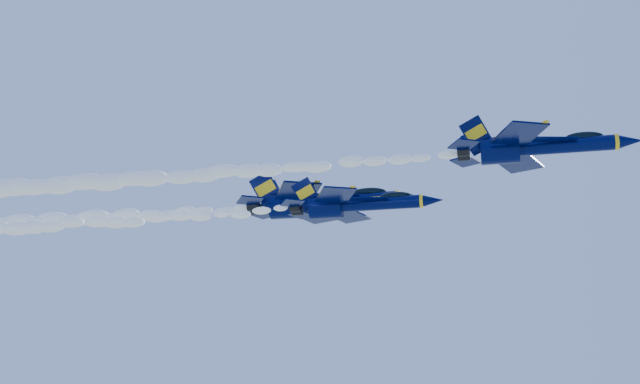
# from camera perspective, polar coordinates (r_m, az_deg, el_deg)

# --- Properties ---
(jet_lead) EXTENTS (15.56, 12.77, 5.78)m
(jet_lead) POSITION_cam_1_polar(r_m,az_deg,el_deg) (78.91, 13.68, 2.83)
(jet_lead) COLOR #000633
(smoke_trail_jet_lead) EXTENTS (45.77, 1.98, 1.78)m
(smoke_trail_jet_lead) POSITION_cam_1_polar(r_m,az_deg,el_deg) (82.50, -7.21, 1.19)
(smoke_trail_jet_lead) COLOR white
(jet_second) EXTENTS (15.48, 12.70, 5.75)m
(jet_second) POSITION_cam_1_polar(r_m,az_deg,el_deg) (89.68, 2.33, -0.79)
(jet_second) COLOR #000633
(smoke_trail_jet_second) EXTENTS (45.77, 1.97, 1.78)m
(smoke_trail_jet_second) POSITION_cam_1_polar(r_m,az_deg,el_deg) (98.22, -14.95, -1.99)
(smoke_trail_jet_second) COLOR white
(jet_third) EXTENTS (19.48, 15.98, 7.24)m
(jet_third) POSITION_cam_1_polar(r_m,az_deg,el_deg) (98.39, 0.21, -0.64)
(jet_third) COLOR #000633
(smoke_trail_jet_third) EXTENTS (45.77, 2.48, 2.23)m
(smoke_trail_jet_third) POSITION_cam_1_polar(r_m,az_deg,el_deg) (108.30, -16.24, -1.81)
(smoke_trail_jet_third) COLOR white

